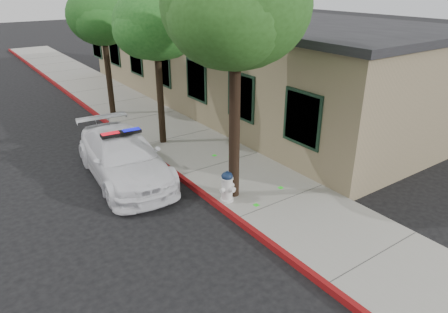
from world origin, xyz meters
TOP-DOWN VIEW (x-y plane):
  - ground at (0.00, 0.00)m, footprint 120.00×120.00m
  - sidewalk at (1.60, 3.00)m, footprint 3.20×60.00m
  - red_curb at (0.06, 3.00)m, footprint 0.14×60.00m
  - clapboard_building at (6.69, 9.00)m, footprint 7.30×20.89m
  - police_car at (-1.29, 4.08)m, footprint 2.47×5.16m
  - fire_hydrant at (0.35, 0.88)m, footprint 0.51×0.44m
  - street_tree_near at (0.71, 1.04)m, footprint 3.78×3.61m
  - street_tree_mid at (0.95, 5.86)m, footprint 3.07×2.86m
  - street_tree_far at (0.74, 10.30)m, footprint 2.91×3.00m

SIDE VIEW (x-z plane):
  - ground at x=0.00m, z-range 0.00..0.00m
  - sidewalk at x=1.60m, z-range 0.00..0.15m
  - red_curb at x=0.06m, z-range 0.00..0.16m
  - fire_hydrant at x=0.35m, z-range 0.15..1.04m
  - police_car at x=-1.29m, z-range -0.06..1.51m
  - clapboard_building at x=6.69m, z-range 0.01..4.25m
  - street_tree_far at x=0.74m, z-range 1.52..6.96m
  - street_tree_mid at x=0.95m, z-range 1.54..7.00m
  - street_tree_near at x=0.71m, z-range 1.77..8.38m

